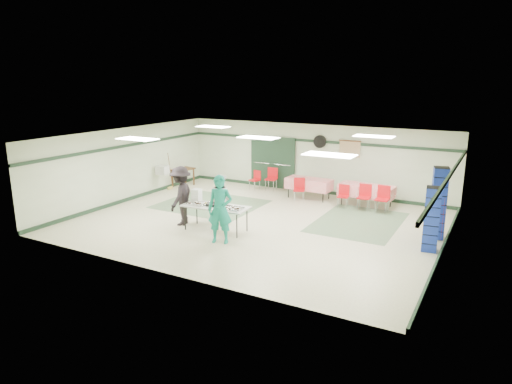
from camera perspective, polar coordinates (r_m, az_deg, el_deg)
The scene contains 42 objects.
floor at distance 14.51m, azimuth 0.27°, elevation -3.74°, with size 11.00×11.00×0.00m, color beige.
ceiling at distance 13.93m, azimuth 0.28°, elevation 6.90°, with size 11.00×11.00×0.00m, color white.
wall_back at distance 18.17m, azimuth 7.10°, elevation 4.17°, with size 11.00×11.00×0.00m, color beige.
wall_front at distance 10.56m, azimuth -11.50°, elevation -3.22°, with size 11.00×11.00×0.00m, color beige.
wall_left at distance 17.42m, azimuth -15.85°, elevation 3.31°, with size 9.00×9.00×0.00m, color beige.
wall_right at distance 12.57m, azimuth 22.87°, elevation -1.28°, with size 9.00×9.00×0.00m, color beige.
trim_back at distance 18.03m, azimuth 7.13°, elevation 6.34°, with size 11.00×0.06×0.10m, color #1B3222.
baseboard_back at distance 18.40m, azimuth 6.94°, elevation 0.19°, with size 11.00×0.06×0.12m, color #1B3222.
trim_left at distance 17.29m, azimuth -15.93°, elevation 5.59°, with size 9.00×0.06×0.10m, color #1B3222.
baseboard_left at distance 17.67m, azimuth -15.50°, elevation -0.80°, with size 9.00×0.06×0.12m, color #1B3222.
trim_right at distance 12.42m, azimuth 23.04°, elevation 1.85°, with size 9.00×0.06×0.10m, color #1B3222.
baseboard_right at distance 12.95m, azimuth 22.20°, elevation -6.78°, with size 9.00×0.06×0.12m, color #1B3222.
green_patch_a at distance 16.59m, azimuth -5.67°, elevation -1.51°, with size 3.50×3.00×0.01m, color #63805D.
green_patch_b at distance 14.84m, azimuth 12.66°, elevation -3.68°, with size 2.50×3.50×0.01m, color #63805D.
double_door_left at distance 19.08m, azimuth 0.85°, elevation 3.83°, with size 0.90×0.06×2.10m, color gray.
double_door_right at distance 18.66m, azimuth 3.43°, elevation 3.57°, with size 0.90×0.06×2.10m, color gray.
door_frame at distance 18.85m, azimuth 2.09°, elevation 3.69°, with size 2.00×0.03×2.15m, color #1B3222.
wall_fan at distance 17.90m, azimuth 7.99°, elevation 6.26°, with size 0.50×0.50×0.10m, color black.
scroll_banner at distance 17.54m, azimuth 11.64°, elevation 5.29°, with size 0.80×0.02×0.60m, color tan.
serving_table at distance 13.55m, azimuth -5.07°, elevation -1.91°, with size 2.07×0.95×0.76m.
sheet_tray_right at distance 13.19m, azimuth -3.03°, elevation -2.09°, with size 0.60×0.45×0.02m, color silver.
sheet_tray_mid at distance 13.66m, azimuth -5.25°, elevation -1.56°, with size 0.60×0.46×0.02m, color silver.
sheet_tray_left at distance 13.79m, azimuth -7.44°, elevation -1.47°, with size 0.62×0.47×0.02m, color silver.
baking_pan at distance 13.52m, azimuth -5.03°, elevation -1.60°, with size 0.52×0.32×0.08m, color black.
foam_box_stack at distance 13.99m, azimuth -7.41°, elevation -0.43°, with size 0.25×0.23×0.41m, color white.
volunteer_teal at distance 12.50m, azimuth -4.51°, elevation -2.19°, with size 0.69×0.45×1.89m, color #148A77.
volunteer_grey at distance 14.29m, azimuth -4.49°, elevation -0.81°, with size 0.76×0.59×1.56m, color #9A9A9F.
volunteer_dark at distance 14.21m, azimuth -9.37°, elevation -0.47°, with size 1.18×0.68×1.83m, color black.
dining_table_a at distance 16.62m, azimuth 13.64°, elevation 0.20°, with size 1.93×0.91×0.77m.
dining_table_b at distance 17.30m, azimuth 6.62°, elevation 1.05°, with size 1.73×0.82×0.77m.
chair_a at distance 16.07m, azimuth 13.43°, elevation -0.30°, with size 0.46×0.46×0.91m.
chair_b at distance 16.28m, azimuth 10.89°, elevation -0.21°, with size 0.42×0.43×0.81m.
chair_c at distance 15.93m, azimuth 15.57°, elevation -0.52°, with size 0.43×0.43×0.93m.
chair_d at distance 16.85m, azimuth 5.43°, elevation 0.61°, with size 0.53×0.53×0.88m.
chair_loose_a at distance 18.47m, azimuth 1.99°, elevation 1.94°, with size 0.47×0.47×0.92m.
chair_loose_b at distance 18.58m, azimuth -0.02°, elevation 1.76°, with size 0.44×0.44×0.79m.
crate_stack_blue_a at distance 13.75m, azimuth 21.83°, elevation -1.32°, with size 0.40×0.40×2.06m, color navy.
crate_stack_red at distance 13.89m, azimuth 21.70°, elevation -2.86°, with size 0.39×0.39×1.26m, color #9F0F16.
crate_stack_blue_b at distance 12.71m, azimuth 21.09°, elevation -3.23°, with size 0.38×0.38×1.73m, color navy.
printer_table at distance 19.41m, azimuth -9.12°, elevation 2.62°, with size 0.71×1.01×0.74m.
office_printer at distance 18.38m, azimuth -11.63°, elevation 2.73°, with size 0.44×0.38×0.35m, color #B7B6B2.
broom at distance 18.89m, azimuth -10.67°, elevation 2.63°, with size 0.03×0.03×1.49m, color brown.
Camera 1 is at (6.60, -12.14, 4.43)m, focal length 32.00 mm.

